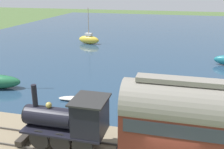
# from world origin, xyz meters

# --- Properties ---
(harbor_water) EXTENTS (80.00, 80.00, 0.01)m
(harbor_water) POSITION_xyz_m (44.53, 0.00, 0.00)
(harbor_water) COLOR navy
(harbor_water) RESTS_ON ground
(steam_locomotive) EXTENTS (2.19, 5.32, 3.61)m
(steam_locomotive) POSITION_xyz_m (1.29, 5.61, 2.31)
(steam_locomotive) COLOR black
(steam_locomotive) RESTS_ON rail_embankment
(passenger_coach) EXTENTS (2.40, 8.51, 4.69)m
(passenger_coach) POSITION_xyz_m (1.29, -1.44, 3.12)
(passenger_coach) COLOR black
(passenger_coach) RESTS_ON rail_embankment
(sailboat_yellow) EXTENTS (1.84, 3.94, 6.05)m
(sailboat_yellow) POSITION_xyz_m (31.21, 14.97, 0.78)
(sailboat_yellow) COLOR gold
(sailboat_yellow) RESTS_ON harbor_water
(rowboat_mid_harbor) EXTENTS (1.33, 2.88, 0.32)m
(rowboat_mid_harbor) POSITION_xyz_m (8.47, 8.43, 0.17)
(rowboat_mid_harbor) COLOR beige
(rowboat_mid_harbor) RESTS_ON harbor_water
(rowboat_far_out) EXTENTS (1.97, 2.90, 0.44)m
(rowboat_far_out) POSITION_xyz_m (6.11, 0.59, 0.23)
(rowboat_far_out) COLOR #B7B2A3
(rowboat_far_out) RESTS_ON harbor_water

